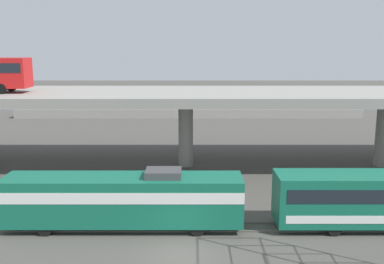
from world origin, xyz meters
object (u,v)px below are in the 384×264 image
at_px(parked_car_3, 267,101).
at_px(parked_car_6, 197,100).
at_px(parked_car_2, 295,100).
at_px(parked_car_4, 141,100).
at_px(parked_car_7, 324,103).
at_px(train_locomotive, 112,198).
at_px(parked_car_0, 114,99).
at_px(parked_car_1, 236,102).
at_px(parked_car_5, 77,100).

distance_m(parked_car_3, parked_car_6, 12.73).
height_order(parked_car_2, parked_car_4, same).
relative_size(parked_car_6, parked_car_7, 1.02).
bearing_deg(parked_car_4, train_locomotive, 94.24).
bearing_deg(parked_car_7, parked_car_0, -7.74).
xyz_separation_m(parked_car_1, parked_car_6, (-6.96, 2.41, -0.00)).
bearing_deg(parked_car_3, train_locomotive, -110.38).
bearing_deg(parked_car_7, train_locomotive, 59.36).
xyz_separation_m(parked_car_3, parked_car_6, (-12.70, 0.88, 0.00)).
bearing_deg(parked_car_4, parked_car_3, 177.38).
distance_m(parked_car_1, parked_car_4, 17.51).
xyz_separation_m(parked_car_6, parked_car_7, (22.25, -3.96, -0.00)).
distance_m(parked_car_1, parked_car_7, 15.36).
height_order(parked_car_0, parked_car_5, same).
xyz_separation_m(parked_car_1, parked_car_4, (-17.31, 2.58, -0.00)).
bearing_deg(train_locomotive, parked_car_3, -110.38).
bearing_deg(parked_car_2, parked_car_4, -179.55).
bearing_deg(train_locomotive, parked_car_0, -80.30).
height_order(parked_car_3, parked_car_5, same).
bearing_deg(parked_car_7, parked_car_6, -10.10).
xyz_separation_m(parked_car_0, parked_car_7, (37.86, -5.14, -0.00)).
relative_size(parked_car_0, parked_car_2, 1.01).
xyz_separation_m(train_locomotive, parked_car_5, (-15.94, 53.10, 0.16)).
bearing_deg(parked_car_0, parked_car_2, 178.66).
relative_size(parked_car_1, parked_car_6, 1.06).
height_order(parked_car_0, parked_car_1, same).
relative_size(parked_car_3, parked_car_7, 1.01).
relative_size(parked_car_0, parked_car_1, 0.98).
height_order(parked_car_4, parked_car_6, same).
xyz_separation_m(parked_car_0, parked_car_1, (22.58, -3.59, 0.00)).
relative_size(parked_car_5, parked_car_7, 1.03).
xyz_separation_m(parked_car_3, parked_car_5, (-35.08, 1.56, 0.00)).
relative_size(parked_car_1, parked_car_5, 1.04).
bearing_deg(parked_car_0, train_locomotive, 99.70).
distance_m(parked_car_5, parked_car_6, 22.40).
height_order(parked_car_1, parked_car_6, same).
distance_m(parked_car_4, parked_car_6, 10.35).
distance_m(parked_car_2, parked_car_5, 40.45).
height_order(parked_car_5, parked_car_6, same).
distance_m(parked_car_2, parked_car_7, 6.04).
distance_m(parked_car_1, parked_car_3, 5.93).
bearing_deg(parked_car_7, parked_car_4, -7.23).
distance_m(parked_car_5, parked_car_7, 44.88).
bearing_deg(parked_car_4, parked_car_5, -2.40).
bearing_deg(parked_car_0, parked_car_4, 169.14).
height_order(parked_car_0, parked_car_2, same).
xyz_separation_m(parked_car_5, parked_car_6, (22.39, -0.68, 0.00)).
distance_m(train_locomotive, parked_car_7, 56.32).
xyz_separation_m(parked_car_2, parked_car_5, (-40.45, 0.28, 0.00)).
height_order(train_locomotive, parked_car_6, train_locomotive).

